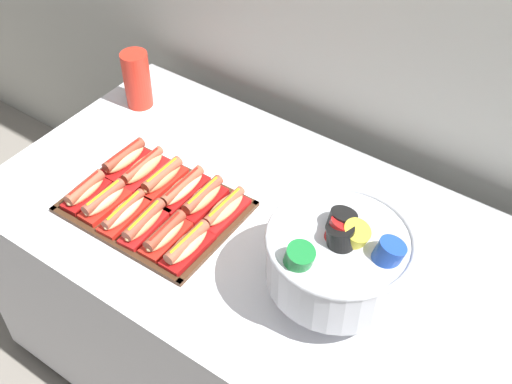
# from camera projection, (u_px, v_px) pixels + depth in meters

# --- Properties ---
(ground_plane) EXTENTS (10.00, 10.00, 0.00)m
(ground_plane) POSITION_uv_depth(u_px,v_px,m) (263.00, 372.00, 2.34)
(ground_plane) COLOR gray
(buffet_table) EXTENTS (1.63, 0.88, 0.77)m
(buffet_table) POSITION_uv_depth(u_px,v_px,m) (264.00, 305.00, 2.06)
(buffet_table) COLOR silver
(buffet_table) RESTS_ON ground_plane
(serving_tray) EXTENTS (0.49, 0.37, 0.01)m
(serving_tray) POSITION_uv_depth(u_px,v_px,m) (155.00, 207.00, 1.86)
(serving_tray) COLOR #472B19
(serving_tray) RESTS_ON buffet_table
(hot_dog_0) EXTENTS (0.07, 0.16, 0.06)m
(hot_dog_0) POSITION_uv_depth(u_px,v_px,m) (86.00, 191.00, 1.86)
(hot_dog_0) COLOR #B21414
(hot_dog_0) RESTS_ON serving_tray
(hot_dog_1) EXTENTS (0.06, 0.16, 0.06)m
(hot_dog_1) POSITION_uv_depth(u_px,v_px,m) (104.00, 201.00, 1.83)
(hot_dog_1) COLOR red
(hot_dog_1) RESTS_ON serving_tray
(hot_dog_2) EXTENTS (0.07, 0.18, 0.06)m
(hot_dog_2) POSITION_uv_depth(u_px,v_px,m) (124.00, 212.00, 1.80)
(hot_dog_2) COLOR red
(hot_dog_2) RESTS_ON serving_tray
(hot_dog_3) EXTENTS (0.07, 0.17, 0.06)m
(hot_dog_3) POSITION_uv_depth(u_px,v_px,m) (145.00, 223.00, 1.77)
(hot_dog_3) COLOR red
(hot_dog_3) RESTS_ON serving_tray
(hot_dog_4) EXTENTS (0.07, 0.16, 0.06)m
(hot_dog_4) POSITION_uv_depth(u_px,v_px,m) (166.00, 234.00, 1.74)
(hot_dog_4) COLOR red
(hot_dog_4) RESTS_ON serving_tray
(hot_dog_5) EXTENTS (0.07, 0.17, 0.06)m
(hot_dog_5) POSITION_uv_depth(u_px,v_px,m) (187.00, 246.00, 1.71)
(hot_dog_5) COLOR #B21414
(hot_dog_5) RESTS_ON serving_tray
(hot_dog_6) EXTENTS (0.07, 0.17, 0.07)m
(hot_dog_6) POSITION_uv_depth(u_px,v_px,m) (125.00, 159.00, 1.96)
(hot_dog_6) COLOR #B21414
(hot_dog_6) RESTS_ON serving_tray
(hot_dog_7) EXTENTS (0.07, 0.17, 0.06)m
(hot_dog_7) POSITION_uv_depth(u_px,v_px,m) (143.00, 169.00, 1.93)
(hot_dog_7) COLOR red
(hot_dog_7) RESTS_ON serving_tray
(hot_dog_8) EXTENTS (0.06, 0.17, 0.06)m
(hot_dog_8) POSITION_uv_depth(u_px,v_px,m) (163.00, 178.00, 1.90)
(hot_dog_8) COLOR red
(hot_dog_8) RESTS_ON serving_tray
(hot_dog_9) EXTENTS (0.07, 0.18, 0.06)m
(hot_dog_9) POSITION_uv_depth(u_px,v_px,m) (183.00, 189.00, 1.87)
(hot_dog_9) COLOR #B21414
(hot_dog_9) RESTS_ON serving_tray
(hot_dog_10) EXTENTS (0.07, 0.16, 0.06)m
(hot_dog_10) POSITION_uv_depth(u_px,v_px,m) (203.00, 198.00, 1.84)
(hot_dog_10) COLOR #B21414
(hot_dog_10) RESTS_ON serving_tray
(hot_dog_11) EXTENTS (0.07, 0.17, 0.06)m
(hot_dog_11) POSITION_uv_depth(u_px,v_px,m) (224.00, 210.00, 1.81)
(hot_dog_11) COLOR red
(hot_dog_11) RESTS_ON serving_tray
(punch_bowl) EXTENTS (0.35, 0.35, 0.27)m
(punch_bowl) POSITION_uv_depth(u_px,v_px,m) (339.00, 256.00, 1.53)
(punch_bowl) COLOR silver
(punch_bowl) RESTS_ON buffet_table
(cup_stack) EXTENTS (0.09, 0.09, 0.20)m
(cup_stack) POSITION_uv_depth(u_px,v_px,m) (137.00, 80.00, 2.15)
(cup_stack) COLOR red
(cup_stack) RESTS_ON buffet_table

